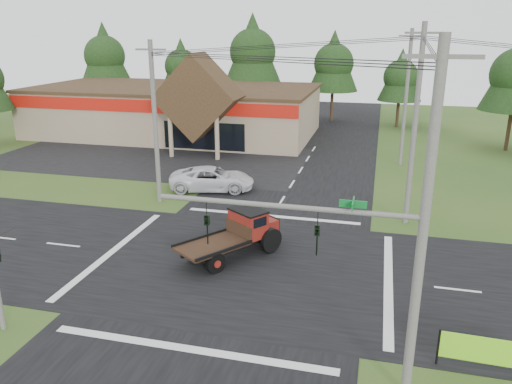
% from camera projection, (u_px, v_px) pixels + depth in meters
% --- Properties ---
extents(ground, '(120.00, 120.00, 0.00)m').
position_uv_depth(ground, '(242.00, 266.00, 24.54)').
color(ground, '#294C1B').
rests_on(ground, ground).
extents(road_ns, '(12.00, 120.00, 0.02)m').
position_uv_depth(road_ns, '(242.00, 265.00, 24.54)').
color(road_ns, black).
rests_on(road_ns, ground).
extents(road_ew, '(120.00, 12.00, 0.02)m').
position_uv_depth(road_ew, '(242.00, 265.00, 24.54)').
color(road_ew, black).
rests_on(road_ew, ground).
extents(parking_apron, '(28.00, 14.00, 0.02)m').
position_uv_depth(parking_apron, '(150.00, 157.00, 45.30)').
color(parking_apron, black).
rests_on(parking_apron, ground).
extents(cvs_building, '(30.40, 18.20, 9.19)m').
position_uv_depth(cvs_building, '(176.00, 109.00, 54.59)').
color(cvs_building, '#998868').
rests_on(cvs_building, ground).
extents(traffic_signal_mast, '(8.12, 0.24, 7.00)m').
position_uv_depth(traffic_signal_mast, '(360.00, 262.00, 14.91)').
color(traffic_signal_mast, '#595651').
rests_on(traffic_signal_mast, ground).
extents(utility_pole_nr, '(2.00, 0.30, 11.00)m').
position_uv_depth(utility_pole_nr, '(423.00, 230.00, 14.14)').
color(utility_pole_nr, '#595651').
rests_on(utility_pole_nr, ground).
extents(utility_pole_nw, '(2.00, 0.30, 10.50)m').
position_uv_depth(utility_pole_nw, '(155.00, 122.00, 32.10)').
color(utility_pole_nw, '#595651').
rests_on(utility_pole_nw, ground).
extents(utility_pole_ne, '(2.00, 0.30, 11.50)m').
position_uv_depth(utility_pole_ne, '(415.00, 125.00, 28.24)').
color(utility_pole_ne, '#595651').
rests_on(utility_pole_ne, ground).
extents(utility_pole_n, '(2.00, 0.30, 11.20)m').
position_uv_depth(utility_pole_n, '(406.00, 97.00, 41.20)').
color(utility_pole_n, '#595651').
rests_on(utility_pole_n, ground).
extents(tree_row_a, '(6.72, 6.72, 12.12)m').
position_uv_depth(tree_row_a, '(104.00, 54.00, 65.88)').
color(tree_row_a, '#332316').
rests_on(tree_row_a, ground).
extents(tree_row_b, '(5.60, 5.60, 10.10)m').
position_uv_depth(tree_row_b, '(181.00, 64.00, 65.83)').
color(tree_row_b, '#332316').
rests_on(tree_row_b, ground).
extents(tree_row_c, '(7.28, 7.28, 13.13)m').
position_uv_depth(tree_row_c, '(253.00, 50.00, 61.97)').
color(tree_row_c, '#332316').
rests_on(tree_row_c, ground).
extents(tree_row_d, '(6.16, 6.16, 11.11)m').
position_uv_depth(tree_row_d, '(334.00, 61.00, 60.99)').
color(tree_row_d, '#332316').
rests_on(tree_row_d, ground).
extents(tree_row_e, '(5.04, 5.04, 9.09)m').
position_uv_depth(tree_row_e, '(401.00, 75.00, 57.71)').
color(tree_row_e, '#332316').
rests_on(tree_row_e, ground).
extents(antique_flatbed_truck, '(5.00, 5.83, 2.35)m').
position_uv_depth(antique_flatbed_truck, '(231.00, 236.00, 25.10)').
color(antique_flatbed_truck, '#5E1D0D').
rests_on(antique_flatbed_truck, ground).
extents(roadside_banner, '(4.06, 0.25, 1.39)m').
position_uv_depth(roadside_banner, '(501.00, 357.00, 16.57)').
color(roadside_banner, '#7EDA1D').
rests_on(roadside_banner, ground).
extents(white_pickup, '(6.48, 4.07, 1.67)m').
position_uv_depth(white_pickup, '(212.00, 179.00, 35.92)').
color(white_pickup, silver).
rests_on(white_pickup, ground).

